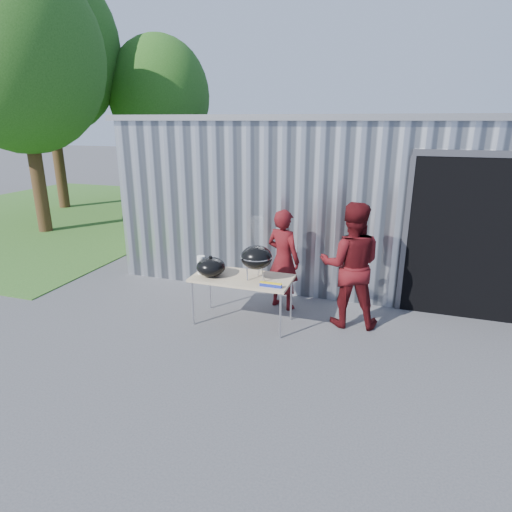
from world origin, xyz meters
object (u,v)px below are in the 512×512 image
(folding_table, at_px, (242,279))
(person_cook, at_px, (283,259))
(kettle_grill, at_px, (256,253))
(person_bystander, at_px, (351,265))

(folding_table, bearing_deg, person_cook, 60.68)
(kettle_grill, xyz_separation_m, person_bystander, (1.31, 0.51, -0.21))
(person_cook, relative_size, person_bystander, 0.88)
(person_bystander, bearing_deg, folding_table, 9.41)
(folding_table, distance_m, person_bystander, 1.63)
(folding_table, relative_size, person_cook, 0.90)
(folding_table, height_order, person_bystander, person_bystander)
(person_cook, xyz_separation_m, person_bystander, (1.11, -0.29, 0.12))
(kettle_grill, distance_m, person_bystander, 1.42)
(person_cook, height_order, person_bystander, person_bystander)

